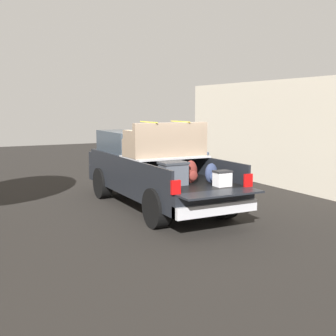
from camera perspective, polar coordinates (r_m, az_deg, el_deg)
name	(u,v)px	position (r m, az deg, el deg)	size (l,w,h in m)	color
ground_plane	(157,207)	(11.43, -1.39, -5.10)	(40.00, 40.00, 0.00)	black
pickup_truck	(151,168)	(11.59, -2.25, 0.04)	(6.05, 2.06, 2.23)	black
building_facade	(278,134)	(14.69, 14.12, 4.36)	(9.88, 0.36, 3.43)	beige
trash_can	(201,166)	(15.62, 4.27, 0.28)	(0.60, 0.60, 0.98)	#3F4C66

